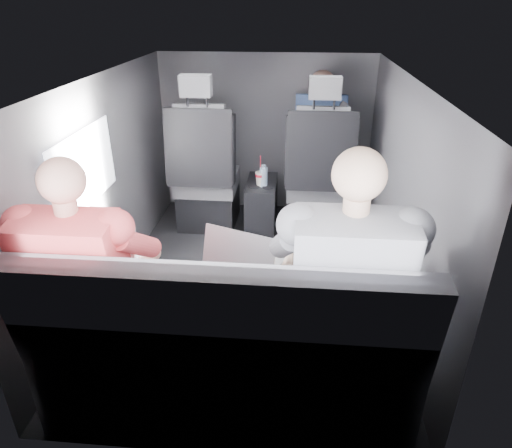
# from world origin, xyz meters

# --- Properties ---
(floor) EXTENTS (2.60, 2.60, 0.00)m
(floor) POSITION_xyz_m (0.00, 0.00, 0.00)
(floor) COLOR black
(floor) RESTS_ON ground
(ceiling) EXTENTS (2.60, 2.60, 0.00)m
(ceiling) POSITION_xyz_m (0.00, 0.00, 1.35)
(ceiling) COLOR #B2B2AD
(ceiling) RESTS_ON panel_back
(panel_left) EXTENTS (0.02, 2.60, 1.35)m
(panel_left) POSITION_xyz_m (-0.90, 0.00, 0.68)
(panel_left) COLOR #56565B
(panel_left) RESTS_ON floor
(panel_right) EXTENTS (0.02, 2.60, 1.35)m
(panel_right) POSITION_xyz_m (0.90, 0.00, 0.68)
(panel_right) COLOR #56565B
(panel_right) RESTS_ON floor
(panel_front) EXTENTS (1.80, 0.02, 1.35)m
(panel_front) POSITION_xyz_m (0.00, 1.30, 0.68)
(panel_front) COLOR #56565B
(panel_front) RESTS_ON floor
(panel_back) EXTENTS (1.80, 0.02, 1.35)m
(panel_back) POSITION_xyz_m (0.00, -1.30, 0.68)
(panel_back) COLOR #56565B
(panel_back) RESTS_ON floor
(side_window) EXTENTS (0.02, 0.75, 0.42)m
(side_window) POSITION_xyz_m (-0.88, -0.30, 0.90)
(side_window) COLOR white
(side_window) RESTS_ON panel_left
(seatbelt) EXTENTS (0.35, 0.11, 0.59)m
(seatbelt) POSITION_xyz_m (0.45, 0.67, 0.80)
(seatbelt) COLOR black
(seatbelt) RESTS_ON front_seat_right
(front_seat_left) EXTENTS (0.52, 0.58, 1.26)m
(front_seat_left) POSITION_xyz_m (-0.45, 0.84, 0.40)
(front_seat_left) COLOR black
(front_seat_left) RESTS_ON floor
(front_seat_right) EXTENTS (0.52, 0.58, 1.26)m
(front_seat_right) POSITION_xyz_m (0.45, 0.84, 0.40)
(front_seat_right) COLOR black
(front_seat_right) RESTS_ON floor
(center_console) EXTENTS (0.24, 0.48, 0.41)m
(center_console) POSITION_xyz_m (0.00, 0.88, 0.20)
(center_console) COLOR black
(center_console) RESTS_ON floor
(rear_bench) EXTENTS (1.60, 0.57, 0.92)m
(rear_bench) POSITION_xyz_m (0.00, -1.06, 0.31)
(rear_bench) COLOR slate
(rear_bench) RESTS_ON floor
(soda_cup) EXTENTS (0.08, 0.08, 0.25)m
(soda_cup) POSITION_xyz_m (-0.00, 0.80, 0.46)
(soda_cup) COLOR white
(soda_cup) RESTS_ON center_console
(water_bottle) EXTENTS (0.06, 0.06, 0.18)m
(water_bottle) POSITION_xyz_m (0.02, 0.79, 0.48)
(water_bottle) COLOR #B2D1F2
(water_bottle) RESTS_ON center_console
(laptop_white) EXTENTS (0.40, 0.39, 0.27)m
(laptop_white) POSITION_xyz_m (-0.60, -0.76, 0.64)
(laptop_white) COLOR white
(laptop_white) RESTS_ON passenger_rear_left
(laptop_silver) EXTENTS (0.42, 0.43, 0.25)m
(laptop_silver) POSITION_xyz_m (0.03, -0.75, 0.63)
(laptop_silver) COLOR #A8A9AD
(laptop_silver) RESTS_ON rear_bench
(laptop_black) EXTENTS (0.42, 0.42, 0.26)m
(laptop_black) POSITION_xyz_m (0.45, -0.80, 0.64)
(laptop_black) COLOR black
(laptop_black) RESTS_ON passenger_rear_right
(passenger_rear_left) EXTENTS (0.50, 0.62, 1.23)m
(passenger_rear_left) POSITION_xyz_m (-0.59, -0.97, 0.63)
(passenger_rear_left) COLOR #333438
(passenger_rear_left) RESTS_ON rear_bench
(passenger_rear_right) EXTENTS (0.55, 0.66, 1.29)m
(passenger_rear_right) POSITION_xyz_m (0.49, -0.97, 0.66)
(passenger_rear_right) COLOR navy
(passenger_rear_right) RESTS_ON rear_bench
(passenger_front_right) EXTENTS (0.40, 0.40, 0.82)m
(passenger_front_right) POSITION_xyz_m (0.45, 1.10, 0.75)
(passenger_front_right) COLOR navy
(passenger_front_right) RESTS_ON front_seat_right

